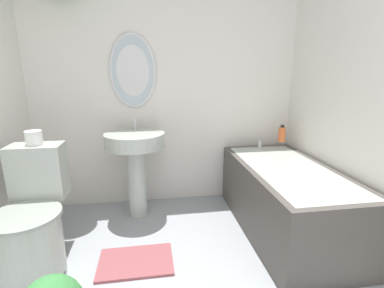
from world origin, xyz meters
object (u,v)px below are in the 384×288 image
at_px(toilet, 32,222).
at_px(toilet_paper_roll, 34,138).
at_px(pedestal_sink, 136,155).
at_px(shampoo_bottle, 282,134).
at_px(bathtub, 286,198).

relative_size(toilet, toilet_paper_roll, 7.37).
distance_m(pedestal_sink, shampoo_bottle, 1.43).
relative_size(pedestal_sink, toilet_paper_roll, 8.08).
bearing_deg(shampoo_bottle, pedestal_sink, -176.71).
bearing_deg(toilet_paper_roll, shampoo_bottle, 12.66).
distance_m(toilet, toilet_paper_roll, 0.57).
bearing_deg(shampoo_bottle, toilet, -161.66).
bearing_deg(pedestal_sink, bathtub, -20.08).
distance_m(toilet, bathtub, 1.91).
distance_m(bathtub, toilet_paper_roll, 1.98).
height_order(toilet, bathtub, toilet).
bearing_deg(toilet, pedestal_sink, 42.33).
xyz_separation_m(pedestal_sink, shampoo_bottle, (1.42, 0.08, 0.12)).
distance_m(pedestal_sink, toilet_paper_roll, 0.82).
bearing_deg(toilet, toilet_paper_roll, 90.00).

